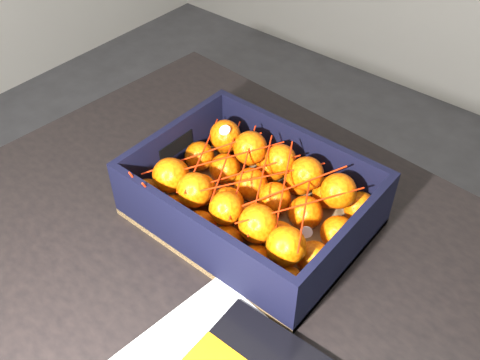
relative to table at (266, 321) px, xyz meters
The scene contains 4 objects.
table is the anchor object (origin of this frame).
produce_crate 0.19m from the table, 139.62° to the left, with size 0.37×0.28×0.11m.
clementine_heap 0.21m from the table, 140.05° to the left, with size 0.35×0.26×0.10m.
mesh_net 0.24m from the table, 145.34° to the left, with size 0.30×0.25×0.09m.
Camera 1 is at (0.48, -0.45, 1.42)m, focal length 39.87 mm.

